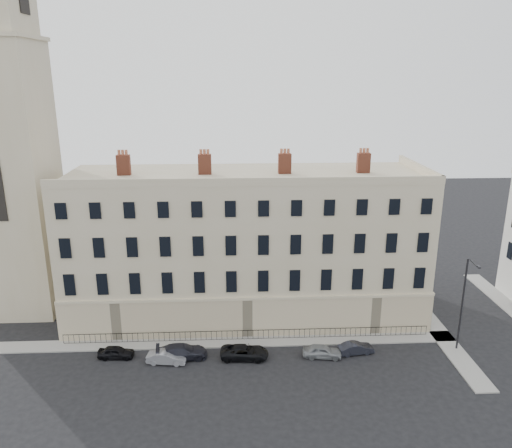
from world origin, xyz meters
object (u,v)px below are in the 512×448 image
object	(u,v)px
car_c	(182,352)
car_d	(244,352)
car_b	(167,357)
car_f	(356,348)
car_e	(322,351)
streetlamp	(463,301)
car_a	(116,352)

from	to	relation	value
car_c	car_d	xyz separation A→B (m)	(5.65, -0.25, -0.06)
car_b	car_f	xyz separation A→B (m)	(17.15, 0.72, -0.03)
car_c	car_e	distance (m)	12.69
car_b	car_c	distance (m)	1.47
car_b	streetlamp	xyz separation A→B (m)	(26.75, 0.86, 4.45)
car_d	car_f	size ratio (longest dim) A/B	1.32
car_a	car_f	xyz separation A→B (m)	(21.82, -0.38, -0.01)
car_b	car_f	size ratio (longest dim) A/B	1.06
car_b	car_e	bearing A→B (deg)	-81.90
car_a	car_e	bearing A→B (deg)	-90.20
car_b	car_e	xyz separation A→B (m)	(13.97, 0.26, 0.03)
car_b	car_e	size ratio (longest dim) A/B	0.99
car_c	car_e	size ratio (longest dim) A/B	1.29
car_f	car_e	bearing A→B (deg)	89.66
car_c	car_f	bearing A→B (deg)	-95.76
car_a	car_f	size ratio (longest dim) A/B	0.99
car_b	streetlamp	size ratio (longest dim) A/B	0.38
car_d	car_e	distance (m)	7.04
car_a	car_b	xyz separation A→B (m)	(4.67, -1.10, 0.02)
car_d	streetlamp	distance (m)	20.31
car_f	car_a	bearing A→B (deg)	80.48
car_b	car_f	distance (m)	17.17
car_e	streetlamp	size ratio (longest dim) A/B	0.39
car_a	car_c	xyz separation A→B (m)	(5.95, -0.39, 0.11)
car_d	streetlamp	size ratio (longest dim) A/B	0.48
car_a	car_d	xyz separation A→B (m)	(11.60, -0.64, 0.05)
car_e	car_f	size ratio (longest dim) A/B	1.08
car_a	car_f	world-z (taller)	car_a
car_b	car_e	distance (m)	13.97
car_a	car_c	size ratio (longest dim) A/B	0.71
car_d	streetlamp	bearing A→B (deg)	-85.01
car_c	car_f	size ratio (longest dim) A/B	1.39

